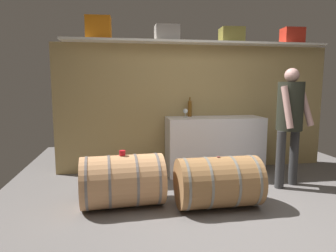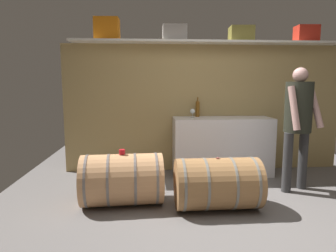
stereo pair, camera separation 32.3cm
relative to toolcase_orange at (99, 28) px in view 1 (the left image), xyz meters
The scene contains 14 objects.
ground_plane 3.08m from the toolcase_orange, 43.74° to the right, with size 5.72×7.50×0.02m, color #625E5C.
back_wall_panel 1.96m from the toolcase_orange, ahead, with size 4.52×0.10×2.03m, color tan.
high_shelf_board 1.54m from the toolcase_orange, ahead, with size 4.16×0.40×0.03m, color silver.
toolcase_orange is the anchor object (origin of this frame).
toolcase_grey 1.02m from the toolcase_orange, ahead, with size 0.36×0.29×0.23m, color gray.
toolcase_olive 2.06m from the toolcase_orange, ahead, with size 0.35×0.30×0.23m, color olive.
toolcase_red 3.10m from the toolcase_orange, ahead, with size 0.33×0.24×0.25m, color red.
work_cabinet 2.51m from the toolcase_orange, ahead, with size 1.51×0.53×0.90m, color white.
wine_bottle_amber 1.84m from the toolcase_orange, ahead, with size 0.06×0.06×0.31m.
wine_glass 1.79m from the toolcase_orange, ahead, with size 0.08×0.08×0.14m.
wine_barrel_near 2.34m from the toolcase_orange, 77.09° to the right, with size 0.97×0.65×0.61m.
wine_barrel_far 2.80m from the toolcase_orange, 47.12° to the right, with size 0.95×0.60×0.60m.
tasting_cup 2.07m from the toolcase_orange, 76.89° to the right, with size 0.07×0.07×0.05m, color red.
winemaker_pouring 2.99m from the toolcase_orange, 20.60° to the right, with size 0.53×0.45×1.62m.
Camera 1 is at (-1.25, -2.63, 1.40)m, focal length 31.79 mm.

